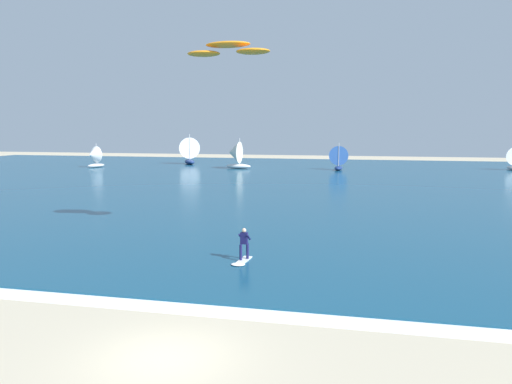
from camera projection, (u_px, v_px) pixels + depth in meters
The scene contains 10 objects.
ground_plane at pixel (164, 358), 14.90m from camera, with size 220.00×220.00×0.00m, color beige.
ocean at pixel (321, 182), 62.79m from camera, with size 160.00×90.00×0.10m, color navy.
shoreline_foam at pixel (234, 306), 19.18m from camera, with size 108.80×2.57×0.01m, color white.
kitesurfer at pixel (243, 250), 25.19m from camera, with size 0.74×1.99×1.67m.
kite at pixel (228, 49), 29.66m from camera, with size 5.31×2.13×0.79m.
sailboat_center_horizon at pixel (93, 157), 84.25m from camera, with size 3.19×3.61×4.05m.
sailboat_trailing at pixel (235, 155), 82.12m from camera, with size 4.30×3.66×5.00m.
sailboat_leading at pixel (512, 158), 79.53m from camera, with size 3.23×3.67×4.12m.
sailboat_far_left at pixel (339, 158), 79.53m from camera, with size 3.07×3.65×4.31m.
sailboat_near_shore at pixel (189, 150), 92.68m from camera, with size 4.50×4.96×5.51m.
Camera 1 is at (5.82, -13.18, 6.83)m, focal length 35.00 mm.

